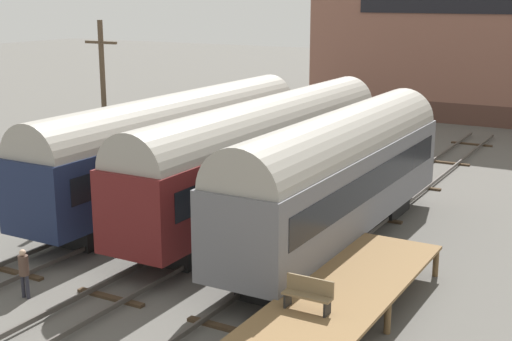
{
  "coord_description": "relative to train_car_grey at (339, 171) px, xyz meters",
  "views": [
    {
      "loc": [
        14.43,
        -19.02,
        9.44
      ],
      "look_at": [
        0.0,
        6.41,
        2.2
      ],
      "focal_mm": 50.0,
      "sensor_mm": 36.0,
      "label": 1
    }
  ],
  "objects": [
    {
      "name": "track_right",
      "position": [
        0.0,
        -5.1,
        -2.86
      ],
      "size": [
        2.6,
        60.0,
        0.26
      ],
      "color": "#4C4742",
      "rests_on": "ground"
    },
    {
      "name": "bench",
      "position": [
        2.46,
        -7.79,
        -1.44
      ],
      "size": [
        1.4,
        0.4,
        0.91
      ],
      "color": "brown",
      "rests_on": "station_platform"
    },
    {
      "name": "station_platform",
      "position": [
        2.8,
        -6.01,
        -2.02
      ],
      "size": [
        2.96,
        10.14,
        1.07
      ],
      "color": "brown",
      "rests_on": "ground"
    },
    {
      "name": "ground_plane",
      "position": [
        -4.34,
        -5.1,
        -3.0
      ],
      "size": [
        200.0,
        200.0,
        0.0
      ],
      "primitive_type": "plane",
      "color": "#56544F"
    },
    {
      "name": "train_car_maroon",
      "position": [
        -4.34,
        2.2,
        -0.02
      ],
      "size": [
        2.86,
        18.82,
        5.2
      ],
      "color": "black",
      "rests_on": "ground"
    },
    {
      "name": "track_middle",
      "position": [
        -4.34,
        -5.1,
        -2.86
      ],
      "size": [
        2.6,
        60.0,
        0.26
      ],
      "color": "#4C4742",
      "rests_on": "ground"
    },
    {
      "name": "track_left",
      "position": [
        -8.68,
        -5.1,
        -2.86
      ],
      "size": [
        2.6,
        60.0,
        0.26
      ],
      "color": "#4C4742",
      "rests_on": "ground"
    },
    {
      "name": "train_car_grey",
      "position": [
        0.0,
        0.0,
        0.0
      ],
      "size": [
        2.96,
        15.33,
        5.28
      ],
      "color": "black",
      "rests_on": "ground"
    },
    {
      "name": "train_car_navy",
      "position": [
        -8.68,
        1.73,
        -0.06
      ],
      "size": [
        2.9,
        18.15,
        5.14
      ],
      "color": "black",
      "rests_on": "ground"
    },
    {
      "name": "utility_pole",
      "position": [
        -12.11,
        0.78,
        1.33
      ],
      "size": [
        1.8,
        0.24,
        8.33
      ],
      "color": "#473828",
      "rests_on": "ground"
    },
    {
      "name": "warehouse_building",
      "position": [
        -0.63,
        34.16,
        4.9
      ],
      "size": [
        28.67,
        10.6,
        15.8
      ],
      "color": "#4F342A",
      "rests_on": "ground"
    },
    {
      "name": "person_worker",
      "position": [
        -6.76,
        -9.36,
        -2.02
      ],
      "size": [
        0.32,
        0.32,
        1.64
      ],
      "color": "#282833",
      "rests_on": "ground"
    }
  ]
}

